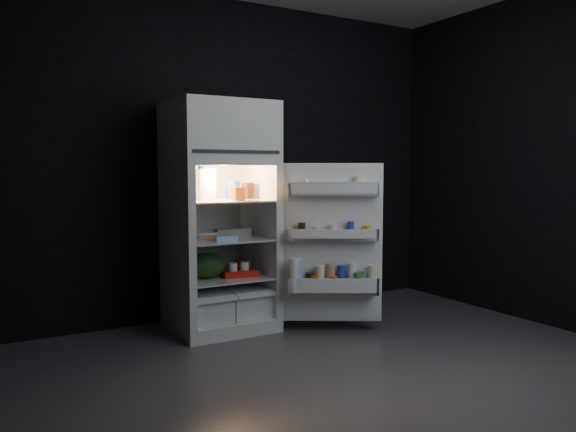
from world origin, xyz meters
TOP-DOWN VIEW (x-y plane):
  - floor at (0.00, 0.00)m, footprint 4.00×3.40m
  - wall_back at (0.00, 1.70)m, footprint 4.00×0.00m
  - wall_right at (2.00, 0.00)m, footprint 0.00×3.40m
  - refrigerator at (-0.33, 1.32)m, footprint 0.76×0.71m
  - fridge_door at (0.37, 0.75)m, footprint 0.72×0.53m
  - milk_jug at (-0.47, 1.34)m, footprint 0.21×0.21m
  - mayo_jar at (-0.20, 1.33)m, footprint 0.14×0.14m
  - jam_jar at (-0.09, 1.28)m, footprint 0.12×0.12m
  - amber_bottle at (-0.61, 1.38)m, footprint 0.10×0.10m
  - small_carton at (-0.25, 1.11)m, footprint 0.10×0.08m
  - egg_carton at (-0.24, 1.27)m, footprint 0.29×0.13m
  - pie at (-0.45, 1.36)m, footprint 0.39×0.39m
  - flat_package at (-0.37, 1.09)m, footprint 0.17×0.10m
  - wrapped_pkg at (-0.14, 1.39)m, footprint 0.16×0.15m
  - produce_bag at (-0.47, 1.25)m, footprint 0.37×0.34m
  - yogurt_tray at (-0.21, 1.18)m, footprint 0.29×0.18m
  - small_can_red at (-0.12, 1.40)m, footprint 0.08×0.08m
  - small_can_silver at (-0.05, 1.38)m, footprint 0.09×0.09m

SIDE VIEW (x-z plane):
  - floor at x=0.00m, z-range 0.00..0.00m
  - yogurt_tray at x=-0.21m, z-range 0.43..0.48m
  - small_can_red at x=-0.12m, z-range 0.43..0.52m
  - small_can_silver at x=-0.05m, z-range 0.43..0.52m
  - produce_bag at x=-0.47m, z-range 0.43..0.62m
  - fridge_door at x=0.37m, z-range 0.07..1.29m
  - pie at x=-0.45m, z-range 0.73..0.77m
  - flat_package at x=-0.37m, z-range 0.73..0.77m
  - wrapped_pkg at x=-0.14m, z-range 0.73..0.78m
  - egg_carton at x=-0.24m, z-range 0.73..0.80m
  - refrigerator at x=-0.33m, z-range 0.07..1.85m
  - small_carton at x=-0.25m, z-range 1.03..1.13m
  - jam_jar at x=-0.09m, z-range 1.03..1.16m
  - mayo_jar at x=-0.20m, z-range 1.03..1.17m
  - amber_bottle at x=-0.61m, z-range 1.03..1.25m
  - milk_jug at x=-0.47m, z-range 1.03..1.27m
  - wall_back at x=0.00m, z-range 0.00..2.70m
  - wall_right at x=2.00m, z-range 0.00..2.70m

